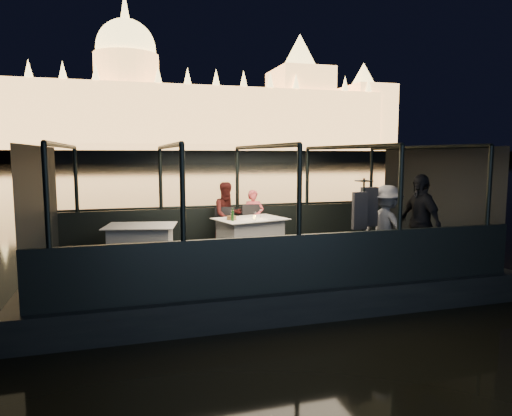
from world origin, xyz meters
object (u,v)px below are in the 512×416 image
object	(u,v)px
wine_bottle	(233,214)
coat_stand	(363,224)
dining_table_aft	(141,242)
person_man_maroon	(227,215)
person_woman_coral	(253,214)
passenger_stripe	(387,224)
chair_port_right	(253,229)
passenger_dark	(419,225)
dining_table_central	(250,236)
chair_port_left	(227,230)

from	to	relation	value
wine_bottle	coat_stand	bearing A→B (deg)	-43.73
dining_table_aft	person_man_maroon	distance (m)	2.17
person_woman_coral	passenger_stripe	distance (m)	3.32
chair_port_right	passenger_dark	world-z (taller)	passenger_dark
person_woman_coral	passenger_stripe	size ratio (longest dim) A/B	0.84
dining_table_central	coat_stand	bearing A→B (deg)	-54.60
chair_port_left	wine_bottle	distance (m)	0.84
chair_port_left	chair_port_right	distance (m)	0.63
chair_port_right	wine_bottle	size ratio (longest dim) A/B	3.58
dining_table_central	passenger_stripe	world-z (taller)	passenger_stripe
person_woman_coral	passenger_dark	size ratio (longest dim) A/B	0.74
coat_stand	passenger_stripe	bearing A→B (deg)	8.87
dining_table_central	person_man_maroon	distance (m)	0.88
chair_port_left	chair_port_right	bearing A→B (deg)	15.63
dining_table_aft	person_man_maroon	bearing A→B (deg)	22.28
coat_stand	passenger_dark	size ratio (longest dim) A/B	0.96
dining_table_aft	coat_stand	bearing A→B (deg)	-28.16
passenger_stripe	coat_stand	bearing A→B (deg)	78.24
dining_table_central	dining_table_aft	bearing A→B (deg)	-177.77
coat_stand	chair_port_left	bearing A→B (deg)	126.92
dining_table_aft	chair_port_left	xyz separation A→B (m)	(1.90, 0.54, 0.06)
chair_port_left	coat_stand	size ratio (longest dim) A/B	0.55
chair_port_left	passenger_stripe	xyz separation A→B (m)	(2.50, -2.52, 0.40)
person_man_maroon	passenger_stripe	xyz separation A→B (m)	(2.42, -2.79, 0.10)
dining_table_central	chair_port_left	size ratio (longest dim) A/B	1.53
coat_stand	wine_bottle	size ratio (longest dim) A/B	6.25
chair_port_left	person_man_maroon	size ratio (longest dim) A/B	0.63
dining_table_central	person_woman_coral	bearing A→B (deg)	68.74
dining_table_central	person_man_maroon	size ratio (longest dim) A/B	0.96
person_woman_coral	dining_table_central	bearing A→B (deg)	-97.97
person_man_maroon	chair_port_right	bearing A→B (deg)	-36.45
chair_port_right	person_man_maroon	size ratio (longest dim) A/B	0.65
chair_port_left	person_woman_coral	bearing A→B (deg)	37.02
person_woman_coral	wine_bottle	bearing A→B (deg)	-113.58
chair_port_left	person_woman_coral	size ratio (longest dim) A/B	0.72
passenger_dark	wine_bottle	distance (m)	3.69
coat_stand	passenger_stripe	xyz separation A→B (m)	(0.55, 0.09, -0.05)
chair_port_left	passenger_dark	size ratio (longest dim) A/B	0.53
chair_port_left	person_man_maroon	xyz separation A→B (m)	(0.08, 0.27, 0.30)
chair_port_right	person_woman_coral	distance (m)	0.42
dining_table_central	passenger_dark	bearing A→B (deg)	-41.74
person_woman_coral	passenger_stripe	world-z (taller)	passenger_stripe
dining_table_aft	chair_port_right	world-z (taller)	chair_port_right
chair_port_right	coat_stand	world-z (taller)	coat_stand
passenger_dark	wine_bottle	size ratio (longest dim) A/B	6.53
dining_table_aft	wine_bottle	xyz separation A→B (m)	(1.87, -0.16, 0.53)
coat_stand	person_woman_coral	world-z (taller)	coat_stand
dining_table_central	passenger_dark	world-z (taller)	passenger_dark
chair_port_left	passenger_dark	xyz separation A→B (m)	(3.03, -2.77, 0.40)
chair_port_right	person_woman_coral	world-z (taller)	person_woman_coral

